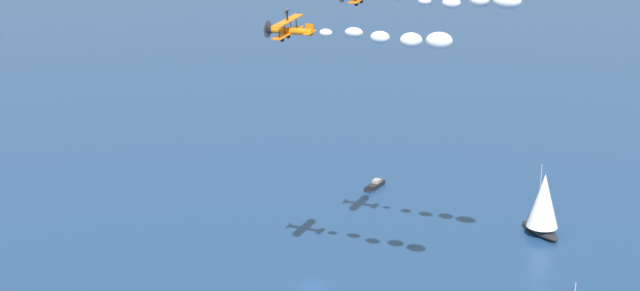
{
  "coord_description": "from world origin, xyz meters",
  "views": [
    {
      "loc": [
        -116.31,
        39.8,
        57.74
      ],
      "look_at": [
        -0.86,
        -0.89,
        22.19
      ],
      "focal_mm": 50.26,
      "sensor_mm": 36.0,
      "label": 1
    }
  ],
  "objects_px": {
    "motorboat_inshore": "(374,186)",
    "sailboat_trailing": "(543,204)",
    "wingwalker_lead": "(287,14)",
    "biplane_lead": "(288,30)"
  },
  "relations": [
    {
      "from": "sailboat_trailing",
      "to": "motorboat_inshore",
      "type": "bearing_deg",
      "value": 28.25
    },
    {
      "from": "biplane_lead",
      "to": "sailboat_trailing",
      "type": "bearing_deg",
      "value": -77.28
    },
    {
      "from": "sailboat_trailing",
      "to": "wingwalker_lead",
      "type": "bearing_deg",
      "value": 102.85
    },
    {
      "from": "motorboat_inshore",
      "to": "sailboat_trailing",
      "type": "bearing_deg",
      "value": -151.75
    },
    {
      "from": "sailboat_trailing",
      "to": "wingwalker_lead",
      "type": "distance_m",
      "value": 61.7
    },
    {
      "from": "motorboat_inshore",
      "to": "sailboat_trailing",
      "type": "distance_m",
      "value": 37.31
    },
    {
      "from": "motorboat_inshore",
      "to": "biplane_lead",
      "type": "bearing_deg",
      "value": 144.4
    },
    {
      "from": "sailboat_trailing",
      "to": "biplane_lead",
      "type": "xyz_separation_m",
      "value": [
        -10.98,
        48.65,
        33.91
      ]
    },
    {
      "from": "sailboat_trailing",
      "to": "biplane_lead",
      "type": "height_order",
      "value": "biplane_lead"
    },
    {
      "from": "sailboat_trailing",
      "to": "wingwalker_lead",
      "type": "height_order",
      "value": "wingwalker_lead"
    }
  ]
}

